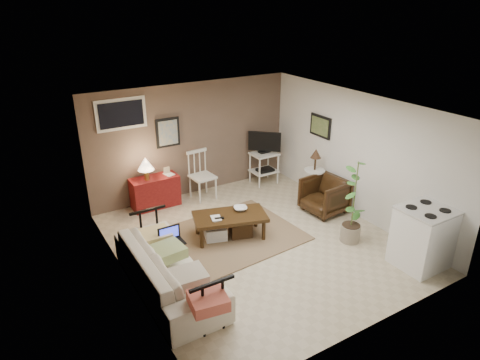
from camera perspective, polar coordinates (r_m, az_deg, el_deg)
floor at (r=7.59m, az=2.24°, el=-8.33°), size 5.00×5.00×0.00m
art_back at (r=8.79m, az=-9.60°, el=6.26°), size 0.50×0.03×0.60m
art_right at (r=9.01m, az=10.67°, el=7.07°), size 0.03×0.60×0.45m
window at (r=8.38m, az=-15.58°, el=8.46°), size 0.96×0.03×0.60m
rug at (r=7.76m, az=-1.36°, el=-7.46°), size 2.51×2.07×0.02m
coffee_table at (r=7.60m, az=-1.41°, el=-5.92°), size 1.41×1.00×0.48m
sofa at (r=6.36m, az=-9.61°, el=-10.76°), size 0.68×2.32×0.91m
sofa_pillows at (r=6.11m, az=-8.22°, el=-11.05°), size 0.45×2.21×0.16m
sofa_end_rails at (r=6.43m, az=-8.45°, el=-10.91°), size 0.62×2.32×0.78m
laptop at (r=6.67m, az=-9.21°, el=-7.60°), size 0.36×0.26×0.24m
red_console at (r=8.83m, az=-11.36°, el=-1.21°), size 0.96×0.43×1.11m
spindle_chair at (r=9.04m, az=-5.08°, el=0.45°), size 0.50×0.50×1.03m
tv_stand at (r=9.68m, az=3.27°, el=3.14°), size 0.57×0.53×1.22m
side_table at (r=8.93m, az=9.94°, el=1.46°), size 0.43×0.43×1.15m
armchair at (r=8.60m, az=11.21°, el=-1.86°), size 0.76×0.80×0.77m
potted_plant at (r=7.51m, az=14.98°, el=-2.52°), size 0.38×0.38×1.52m
stove at (r=7.36m, az=23.17°, el=-7.02°), size 0.77×0.72×1.01m
bowl at (r=7.63m, az=0.06°, el=-3.21°), size 0.24×0.14×0.24m
book_table at (r=7.34m, az=-3.86°, el=-4.47°), size 0.16×0.06×0.23m
book_console at (r=8.73m, az=-9.95°, el=1.23°), size 0.17×0.06×0.22m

